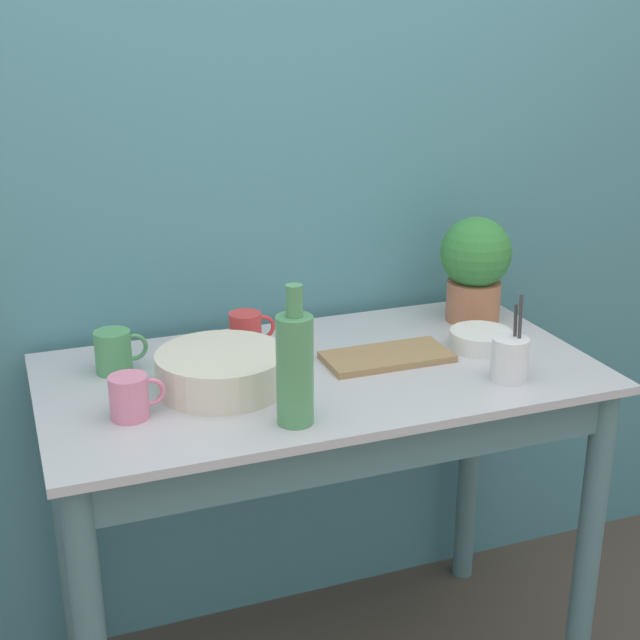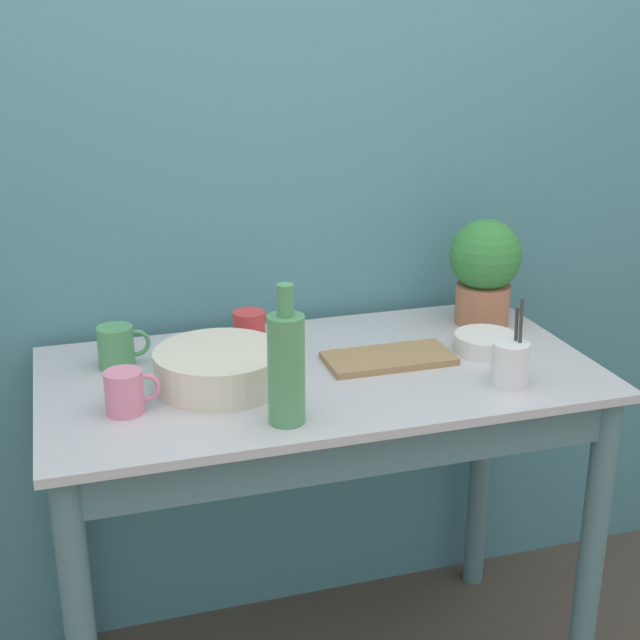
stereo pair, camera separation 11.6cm
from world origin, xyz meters
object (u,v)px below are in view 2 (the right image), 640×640
bowl_wash_large (220,368)px  bowl_small_enamel_white (486,343)px  bottle_tall (286,366)px  utensil_cup (510,363)px  mug_green (117,347)px  mug_red (250,330)px  mug_pink (125,392)px  potted_plant (485,267)px  tray_board (389,358)px

bowl_wash_large → bowl_small_enamel_white: bowl_wash_large is taller
bottle_tall → utensil_cup: size_ratio=1.46×
mug_green → utensil_cup: 0.88m
mug_red → bowl_small_enamel_white: 0.57m
bottle_tall → bowl_small_enamel_white: 0.60m
bowl_wash_large → mug_green: mug_green is taller
bottle_tall → mug_pink: bottle_tall is taller
potted_plant → mug_pink: (-0.94, -0.28, -0.11)m
bowl_small_enamel_white → utensil_cup: (-0.04, -0.19, 0.03)m
mug_green → utensil_cup: size_ratio=0.61×
bottle_tall → utensil_cup: bottle_tall is taller
potted_plant → utensil_cup: size_ratio=1.40×
mug_red → utensil_cup: utensil_cup is taller
mug_pink → tray_board: bearing=9.2°
bowl_small_enamel_white → tray_board: size_ratio=0.51×
bowl_wash_large → mug_green: bearing=140.1°
mug_green → tray_board: size_ratio=0.40×
potted_plant → mug_red: 0.62m
potted_plant → bowl_small_enamel_white: bearing=-114.1°
utensil_cup → bowl_wash_large: bearing=163.6°
potted_plant → bowl_wash_large: (-0.73, -0.20, -0.11)m
bowl_wash_large → bottle_tall: 0.25m
mug_red → bowl_wash_large: bearing=-119.5°
mug_green → mug_pink: bearing=-91.0°
bowl_small_enamel_white → bowl_wash_large: bearing=-179.0°
mug_green → mug_red: mug_green is taller
bowl_small_enamel_white → potted_plant: bearing=65.9°
mug_green → tray_board: mug_green is taller
potted_plant → bowl_small_enamel_white: 0.24m
utensil_cup → bottle_tall: bearing=-175.9°
bowl_small_enamel_white → utensil_cup: size_ratio=0.76×
bowl_wash_large → utensil_cup: utensil_cup is taller
potted_plant → utensil_cup: potted_plant is taller
potted_plant → bowl_small_enamel_white: size_ratio=1.83×
bowl_wash_large → mug_red: 0.23m
bowl_wash_large → mug_green: size_ratio=2.38×
mug_pink → bowl_small_enamel_white: bearing=6.0°
mug_pink → utensil_cup: size_ratio=0.58×
potted_plant → utensil_cup: bearing=-108.0°
bottle_tall → tray_board: (0.31, 0.24, -0.11)m
mug_pink → tray_board: mug_pink is taller
bottle_tall → mug_green: bottle_tall is taller
mug_pink → tray_board: size_ratio=0.38×
potted_plant → mug_pink: potted_plant is taller
potted_plant → bowl_small_enamel_white: potted_plant is taller
potted_plant → bottle_tall: bottle_tall is taller
bottle_tall → mug_green: (-0.30, 0.39, -0.07)m
potted_plant → mug_pink: size_ratio=2.42×
potted_plant → bowl_wash_large: 0.76m
bowl_wash_large → bottle_tall: bottle_tall is taller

